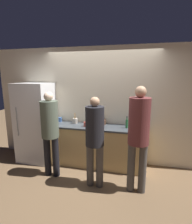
% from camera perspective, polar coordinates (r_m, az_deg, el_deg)
% --- Properties ---
extents(ground_plane, '(14.00, 14.00, 0.00)m').
position_cam_1_polar(ground_plane, '(3.86, -0.50, -18.92)').
color(ground_plane, brown).
extents(wall_back, '(5.20, 0.06, 2.60)m').
position_cam_1_polar(wall_back, '(3.98, 1.67, 2.04)').
color(wall_back, beige).
rests_on(wall_back, ground_plane).
extents(counter, '(2.10, 0.60, 0.90)m').
position_cam_1_polar(counter, '(3.95, 0.71, -10.86)').
color(counter, tan).
rests_on(counter, ground_plane).
extents(refrigerator, '(0.76, 0.70, 1.81)m').
position_cam_1_polar(refrigerator, '(4.31, -19.03, -3.22)').
color(refrigerator, white).
rests_on(refrigerator, ground_plane).
extents(person_left, '(0.33, 0.33, 1.68)m').
position_cam_1_polar(person_left, '(3.48, -14.78, -5.08)').
color(person_left, black).
rests_on(person_left, ground_plane).
extents(person_center, '(0.32, 0.32, 1.63)m').
position_cam_1_polar(person_center, '(3.05, -0.39, -7.76)').
color(person_center, '#4C4742').
rests_on(person_center, ground_plane).
extents(person_right, '(0.34, 0.34, 1.82)m').
position_cam_1_polar(person_right, '(2.94, 13.75, -6.16)').
color(person_right, '#4C4742').
rests_on(person_right, ground_plane).
extents(fruit_bowl, '(0.30, 0.30, 0.15)m').
position_cam_1_polar(fruit_bowl, '(3.93, 1.07, -3.17)').
color(fruit_bowl, '#4C3323').
rests_on(fruit_bowl, counter).
extents(utensil_crock, '(0.12, 0.12, 0.24)m').
position_cam_1_polar(utensil_crock, '(4.03, -6.84, -2.82)').
color(utensil_crock, '#ADA393').
rests_on(utensil_crock, counter).
extents(bottle_green, '(0.05, 0.05, 0.25)m').
position_cam_1_polar(bottle_green, '(3.68, 10.02, -3.72)').
color(bottle_green, '#236033').
rests_on(bottle_green, counter).
extents(bottle_dark, '(0.05, 0.05, 0.14)m').
position_cam_1_polar(bottle_dark, '(4.03, -12.64, -3.10)').
color(bottle_dark, '#333338').
rests_on(bottle_dark, counter).
extents(cup_blue, '(0.09, 0.09, 0.10)m').
position_cam_1_polar(cup_blue, '(4.24, -11.62, -2.39)').
color(cup_blue, '#335184').
rests_on(cup_blue, counter).
extents(cup_red, '(0.09, 0.09, 0.10)m').
position_cam_1_polar(cup_red, '(3.76, -3.40, -4.00)').
color(cup_red, '#A33D33').
rests_on(cup_red, counter).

